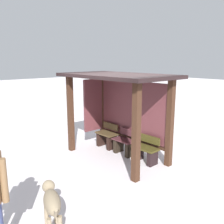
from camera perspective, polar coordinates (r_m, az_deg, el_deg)
The scene contains 6 objects.
ground_plane at distance 7.03m, azimuth 0.96°, elevation -10.43°, with size 60.00×60.00×0.00m, color white.
bus_shelter at distance 6.79m, azimuth 1.67°, elevation 3.62°, with size 3.16×1.79×2.33m.
bench_left_inside at distance 7.69m, azimuth -1.18°, elevation -5.98°, with size 0.69×0.39×0.75m.
bench_center_inside at distance 7.15m, azimuth 3.01°, elevation -7.53°, with size 0.69×0.39×0.72m.
bench_right_inside at distance 6.65m, azimuth 7.89°, elevation -9.18°, with size 0.69×0.37×0.71m.
dog at distance 4.21m, azimuth -13.92°, elevation -19.60°, with size 0.92×0.48×0.70m.
Camera 1 is at (4.75, -4.44, 2.69)m, focal length 39.20 mm.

